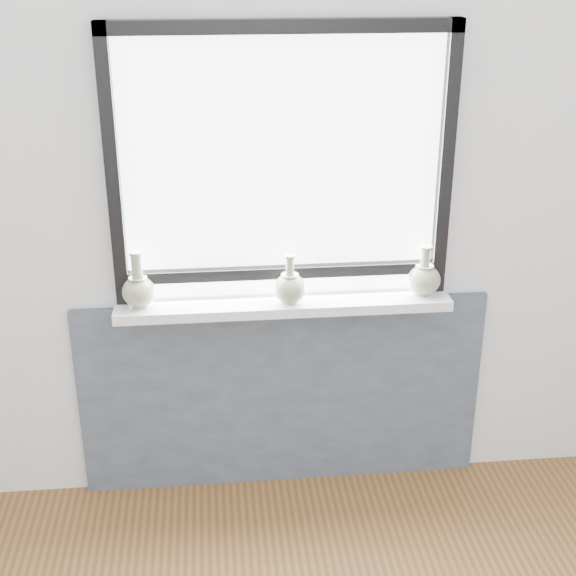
{
  "coord_description": "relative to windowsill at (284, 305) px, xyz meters",
  "views": [
    {
      "loc": [
        -0.28,
        -1.15,
        2.19
      ],
      "look_at": [
        0.0,
        1.55,
        1.02
      ],
      "focal_mm": 50.0,
      "sensor_mm": 36.0,
      "label": 1
    }
  ],
  "objects": [
    {
      "name": "back_wall",
      "position": [
        0.0,
        0.1,
        0.42
      ],
      "size": [
        3.6,
        0.02,
        2.6
      ],
      "primitive_type": "cube",
      "color": "silver",
      "rests_on": "ground"
    },
    {
      "name": "apron_panel",
      "position": [
        0.0,
        0.07,
        -0.45
      ],
      "size": [
        1.7,
        0.03,
        0.86
      ],
      "primitive_type": "cube",
      "color": "#4F5B6B",
      "rests_on": "ground"
    },
    {
      "name": "windowsill",
      "position": [
        0.0,
        0.0,
        0.0
      ],
      "size": [
        1.32,
        0.18,
        0.04
      ],
      "primitive_type": "cube",
      "color": "white",
      "rests_on": "apron_panel"
    },
    {
      "name": "window",
      "position": [
        0.0,
        0.06,
        0.56
      ],
      "size": [
        1.3,
        0.06,
        1.05
      ],
      "color": "black",
      "rests_on": "windowsill"
    },
    {
      "name": "vase_a",
      "position": [
        -0.56,
        0.0,
        0.09
      ],
      "size": [
        0.13,
        0.13,
        0.22
      ],
      "rotation": [
        0.0,
        0.0,
        0.37
      ],
      "color": "#959C7A",
      "rests_on": "windowsill"
    },
    {
      "name": "vase_b",
      "position": [
        0.02,
        -0.02,
        0.09
      ],
      "size": [
        0.13,
        0.13,
        0.2
      ],
      "rotation": [
        0.0,
        0.0,
        0.23
      ],
      "color": "#959C7A",
      "rests_on": "windowsill"
    },
    {
      "name": "vase_c",
      "position": [
        0.56,
        0.0,
        0.09
      ],
      "size": [
        0.13,
        0.13,
        0.2
      ],
      "rotation": [
        0.0,
        0.0,
        0.06
      ],
      "color": "#959C7A",
      "rests_on": "windowsill"
    }
  ]
}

